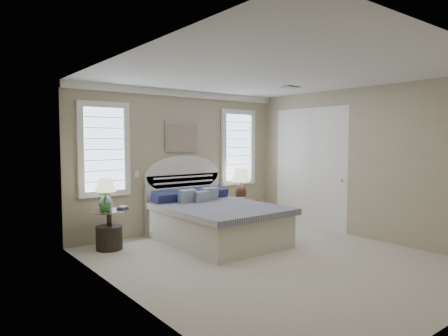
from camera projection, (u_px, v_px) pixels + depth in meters
floor at (273, 260)px, 5.84m from camera, size 4.50×5.00×0.01m
ceiling at (274, 73)px, 5.66m from camera, size 4.50×5.00×0.01m
wall_back at (182, 161)px, 7.72m from camera, size 4.50×0.02×2.70m
wall_left at (127, 177)px, 4.37m from camera, size 0.02×5.00×2.70m
wall_right at (363, 163)px, 7.13m from camera, size 0.02×5.00×2.70m
crown_molding at (182, 94)px, 7.60m from camera, size 4.50×0.08×0.12m
hvac_vent at (290, 88)px, 7.02m from camera, size 0.30×0.20×0.02m
switch_plate at (137, 174)px, 7.14m from camera, size 0.08×0.01×0.12m
window_left at (104, 149)px, 6.74m from camera, size 0.90×0.06×1.60m
window_right at (238, 147)px, 8.54m from camera, size 0.90×0.06×1.60m
painting at (182, 137)px, 7.65m from camera, size 0.74×0.04×0.58m
closet_door at (310, 168)px, 8.07m from camera, size 0.02×1.80×2.40m
bed at (214, 219)px, 6.97m from camera, size 1.72×2.28×1.47m
side_table_left at (109, 225)px, 6.42m from camera, size 0.56×0.56×0.63m
nightstand_right at (244, 206)px, 8.31m from camera, size 0.50×0.40×0.53m
floor_pot at (109, 238)px, 6.41m from camera, size 0.50×0.50×0.38m
lamp_left at (106, 191)px, 6.35m from camera, size 0.43×0.43×0.53m
lamp_right at (241, 181)px, 8.20m from camera, size 0.40×0.40×0.65m
potted_plant at (105, 201)px, 6.29m from camera, size 0.24×0.24×0.35m
books_left at (123, 208)px, 6.42m from camera, size 0.20×0.17×0.07m
books_right at (242, 199)px, 8.06m from camera, size 0.21×0.18×0.07m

